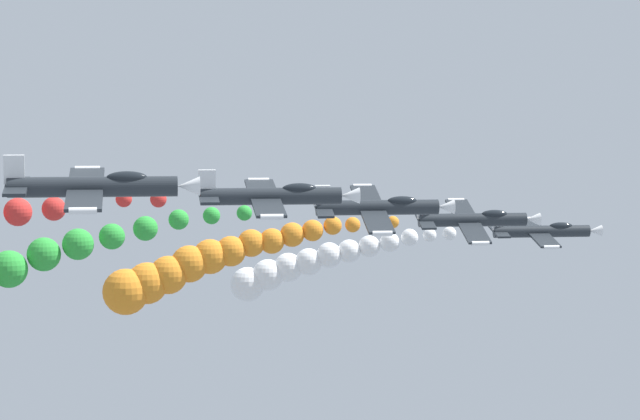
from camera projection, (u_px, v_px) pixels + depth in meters
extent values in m
cylinder|color=#23282D|center=(542.00, 231.00, 132.65)|extent=(1.29, 9.00, 1.29)
cone|color=white|center=(595.00, 231.00, 133.32)|extent=(1.23, 1.20, 1.23)
cube|color=#23282D|center=(537.00, 233.00, 132.62)|extent=(9.06, 1.90, 1.98)
cylinder|color=white|center=(524.00, 219.00, 137.01)|extent=(0.42, 1.40, 0.42)
cylinder|color=white|center=(551.00, 247.00, 128.23)|extent=(0.42, 1.40, 0.42)
cube|color=#23282D|center=(499.00, 231.00, 132.11)|extent=(3.76, 1.20, 0.92)
cube|color=white|center=(499.00, 222.00, 131.85)|extent=(0.45, 1.10, 1.60)
ellipsoid|color=black|center=(561.00, 226.00, 132.75)|extent=(0.92, 2.20, 0.84)
sphere|color=white|center=(469.00, 233.00, 131.89)|extent=(0.98, 0.98, 0.98)
sphere|color=white|center=(449.00, 233.00, 131.52)|extent=(1.26, 1.26, 1.26)
sphere|color=white|center=(430.00, 235.00, 131.29)|extent=(1.24, 1.24, 1.24)
sphere|color=white|center=(409.00, 237.00, 131.21)|extent=(1.58, 1.58, 1.58)
sphere|color=white|center=(390.00, 242.00, 130.99)|extent=(1.81, 1.81, 1.81)
sphere|color=white|center=(369.00, 246.00, 131.05)|extent=(1.99, 1.99, 1.99)
sphere|color=white|center=(349.00, 251.00, 130.95)|extent=(2.11, 2.11, 2.11)
sphere|color=white|center=(329.00, 255.00, 130.71)|extent=(2.31, 2.31, 2.31)
sphere|color=white|center=(309.00, 262.00, 130.79)|extent=(2.48, 2.48, 2.48)
sphere|color=white|center=(288.00, 267.00, 130.92)|extent=(2.64, 2.64, 2.64)
sphere|color=white|center=(268.00, 275.00, 130.79)|extent=(2.86, 2.86, 2.86)
sphere|color=white|center=(247.00, 284.00, 130.90)|extent=(3.13, 3.13, 3.13)
cylinder|color=#23282D|center=(473.00, 220.00, 118.58)|extent=(1.38, 9.00, 1.38)
cone|color=white|center=(533.00, 219.00, 119.25)|extent=(1.31, 1.20, 1.31)
cube|color=#23282D|center=(468.00, 221.00, 118.57)|extent=(8.81, 1.90, 2.99)
cylinder|color=white|center=(456.00, 200.00, 122.79)|extent=(0.45, 1.40, 0.45)
cylinder|color=white|center=(480.00, 243.00, 114.35)|extent=(0.45, 1.40, 0.45)
cube|color=#23282D|center=(425.00, 220.00, 118.04)|extent=(3.67, 1.20, 1.34)
cube|color=white|center=(424.00, 210.00, 117.68)|extent=(0.62, 1.10, 1.57)
ellipsoid|color=black|center=(494.00, 214.00, 118.63)|extent=(0.98, 2.20, 0.91)
sphere|color=orange|center=(393.00, 222.00, 117.74)|extent=(1.02, 1.02, 1.02)
sphere|color=orange|center=(373.00, 223.00, 117.39)|extent=(1.16, 1.16, 1.16)
sphere|color=orange|center=(353.00, 225.00, 117.20)|extent=(1.26, 1.26, 1.26)
sphere|color=orange|center=(333.00, 226.00, 116.82)|extent=(1.50, 1.50, 1.50)
sphere|color=orange|center=(313.00, 230.00, 116.44)|extent=(1.76, 1.76, 1.76)
sphere|color=orange|center=(292.00, 235.00, 116.20)|extent=(1.99, 1.99, 1.99)
sphere|color=orange|center=(272.00, 241.00, 115.79)|extent=(2.06, 2.06, 2.06)
sphere|color=orange|center=(251.00, 243.00, 115.54)|extent=(2.23, 2.23, 2.23)
sphere|color=orange|center=(231.00, 251.00, 114.99)|extent=(2.45, 2.45, 2.45)
sphere|color=orange|center=(210.00, 257.00, 114.63)|extent=(2.80, 2.80, 2.80)
sphere|color=orange|center=(189.00, 264.00, 114.09)|extent=(2.96, 2.96, 2.96)
sphere|color=orange|center=(168.00, 275.00, 113.53)|extent=(3.04, 3.04, 3.04)
sphere|color=orange|center=(147.00, 283.00, 113.14)|extent=(3.30, 3.30, 3.30)
sphere|color=orange|center=(126.00, 292.00, 112.56)|extent=(3.64, 3.64, 3.64)
cylinder|color=#23282D|center=(377.00, 208.00, 104.96)|extent=(1.38, 9.00, 1.38)
cone|color=white|center=(446.00, 207.00, 105.63)|extent=(1.31, 1.20, 1.31)
cube|color=#23282D|center=(372.00, 209.00, 104.94)|extent=(8.82, 1.90, 2.95)
cylinder|color=white|center=(362.00, 186.00, 109.17)|extent=(0.45, 1.40, 0.45)
cylinder|color=white|center=(382.00, 233.00, 100.72)|extent=(0.45, 1.40, 0.45)
cube|color=#23282D|center=(323.00, 207.00, 104.42)|extent=(3.68, 1.20, 1.32)
cube|color=white|center=(322.00, 196.00, 104.06)|extent=(0.62, 1.10, 1.57)
ellipsoid|color=black|center=(402.00, 201.00, 105.01)|extent=(0.97, 2.20, 0.91)
sphere|color=green|center=(277.00, 211.00, 103.96)|extent=(0.83, 0.83, 0.83)
sphere|color=green|center=(244.00, 213.00, 103.64)|extent=(1.12, 1.12, 1.12)
sphere|color=green|center=(212.00, 216.00, 103.26)|extent=(1.25, 1.25, 1.25)
sphere|color=green|center=(179.00, 220.00, 102.71)|extent=(1.46, 1.46, 1.46)
sphere|color=green|center=(145.00, 228.00, 102.41)|extent=(1.77, 1.77, 1.77)
sphere|color=green|center=(112.00, 237.00, 101.92)|extent=(1.85, 1.85, 1.85)
sphere|color=green|center=(78.00, 244.00, 101.21)|extent=(2.23, 2.23, 2.23)
sphere|color=green|center=(44.00, 254.00, 100.75)|extent=(2.39, 2.39, 2.39)
sphere|color=green|center=(9.00, 269.00, 99.96)|extent=(2.62, 2.62, 2.62)
cylinder|color=#23282D|center=(271.00, 196.00, 91.98)|extent=(1.29, 9.00, 1.29)
cone|color=white|center=(350.00, 196.00, 92.65)|extent=(1.22, 1.20, 1.22)
cube|color=#23282D|center=(265.00, 198.00, 91.95)|extent=(9.07, 1.90, 1.89)
cylinder|color=white|center=(259.00, 181.00, 96.35)|extent=(0.42, 1.40, 0.42)
cylinder|color=white|center=(272.00, 217.00, 87.55)|extent=(0.42, 1.40, 0.42)
cube|color=#23282D|center=(208.00, 196.00, 91.44)|extent=(3.77, 1.20, 0.88)
cube|color=white|center=(207.00, 182.00, 91.19)|extent=(0.44, 1.10, 1.60)
ellipsoid|color=black|center=(299.00, 189.00, 92.09)|extent=(0.92, 2.20, 0.84)
sphere|color=red|center=(158.00, 199.00, 91.00)|extent=(1.05, 1.05, 1.05)
sphere|color=red|center=(124.00, 199.00, 90.72)|extent=(1.04, 1.04, 1.04)
sphere|color=red|center=(89.00, 201.00, 90.09)|extent=(1.44, 1.44, 1.44)
sphere|color=red|center=(54.00, 209.00, 89.68)|extent=(1.51, 1.51, 1.51)
sphere|color=red|center=(18.00, 212.00, 88.90)|extent=(1.77, 1.77, 1.77)
cylinder|color=#23282D|center=(93.00, 187.00, 76.91)|extent=(1.28, 9.00, 1.28)
cone|color=white|center=(189.00, 186.00, 77.58)|extent=(1.22, 1.20, 1.22)
cube|color=#23282D|center=(85.00, 189.00, 76.88)|extent=(9.08, 1.90, 1.85)
cylinder|color=white|center=(88.00, 169.00, 81.29)|extent=(0.42, 1.40, 0.42)
cylinder|color=white|center=(83.00, 211.00, 72.48)|extent=(0.42, 1.40, 0.42)
cube|color=#23282D|center=(17.00, 187.00, 76.37)|extent=(3.77, 1.20, 0.87)
cube|color=white|center=(14.00, 170.00, 76.13)|extent=(0.43, 1.10, 1.60)
ellipsoid|color=black|center=(127.00, 178.00, 77.02)|extent=(0.91, 2.20, 0.83)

